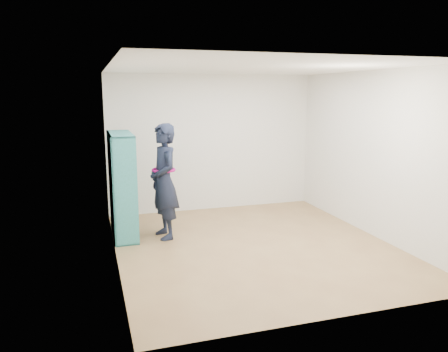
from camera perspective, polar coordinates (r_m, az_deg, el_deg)
name	(u,v)px	position (r m, az deg, el deg)	size (l,w,h in m)	color
floor	(254,246)	(6.65, 3.92, -9.05)	(4.50, 4.50, 0.00)	olive
ceiling	(256,68)	(6.26, 4.24, 13.94)	(4.50, 4.50, 0.00)	white
wall_left	(113,167)	(5.90, -14.33, 1.15)	(0.02, 4.50, 2.60)	silver
wall_right	(373,154)	(7.29, 18.90, 2.70)	(0.02, 4.50, 2.60)	silver
wall_back	(213,143)	(8.44, -1.51, 4.33)	(4.00, 0.02, 2.60)	silver
wall_front	(340,194)	(4.34, 14.94, -2.31)	(4.00, 0.02, 2.60)	silver
bookshelf	(120,186)	(7.13, -13.37, -1.31)	(0.36, 1.23, 1.64)	#287D71
person	(164,181)	(6.84, -7.85, -0.70)	(0.53, 0.72, 1.80)	black
smartphone	(153,174)	(6.84, -9.30, 0.26)	(0.05, 0.11, 0.15)	silver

